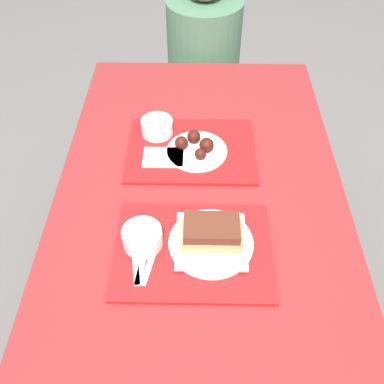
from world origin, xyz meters
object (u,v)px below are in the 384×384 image
at_px(bowl_coleslaw_far, 157,126).
at_px(person_seated_across, 204,46).
at_px(tray_near, 193,250).
at_px(brisket_sandwich_plate, 211,236).
at_px(tray_far, 191,150).
at_px(bowl_coleslaw_near, 142,237).
at_px(wings_plate_far, 196,147).

height_order(bowl_coleslaw_far, person_seated_across, person_seated_across).
distance_m(tray_near, brisket_sandwich_plate, 0.06).
height_order(tray_far, bowl_coleslaw_far, bowl_coleslaw_far).
distance_m(tray_far, bowl_coleslaw_near, 0.41).
height_order(tray_near, bowl_coleslaw_near, bowl_coleslaw_near).
xyz_separation_m(bowl_coleslaw_near, bowl_coleslaw_far, (0.01, 0.47, 0.00)).
bearing_deg(wings_plate_far, bowl_coleslaw_far, 145.93).
height_order(tray_near, tray_far, same).
relative_size(bowl_coleslaw_near, wings_plate_far, 0.54).
bearing_deg(wings_plate_far, tray_far, 145.05).
bearing_deg(person_seated_across, tray_far, -93.24).
xyz_separation_m(tray_near, brisket_sandwich_plate, (0.05, 0.02, 0.04)).
relative_size(tray_near, bowl_coleslaw_far, 3.92).
bearing_deg(tray_near, tray_far, 91.76).
bearing_deg(wings_plate_far, brisket_sandwich_plate, -83.33).
xyz_separation_m(bowl_coleslaw_far, wings_plate_far, (0.14, -0.09, -0.01)).
relative_size(tray_near, wings_plate_far, 2.12).
xyz_separation_m(brisket_sandwich_plate, person_seated_across, (-0.02, 1.18, -0.08)).
xyz_separation_m(tray_near, bowl_coleslaw_near, (-0.14, 0.02, 0.04)).
distance_m(tray_far, brisket_sandwich_plate, 0.40).
relative_size(bowl_coleslaw_near, brisket_sandwich_plate, 0.47).
height_order(tray_far, wings_plate_far, wings_plate_far).
height_order(tray_near, person_seated_across, person_seated_across).
bearing_deg(brisket_sandwich_plate, wings_plate_far, 96.67).
bearing_deg(tray_near, brisket_sandwich_plate, 21.53).
bearing_deg(tray_near, person_seated_across, 88.47).
relative_size(tray_far, person_seated_across, 0.66).
bearing_deg(bowl_coleslaw_near, bowl_coleslaw_far, 89.38).
bearing_deg(tray_near, wings_plate_far, 89.40).
relative_size(tray_far, bowl_coleslaw_near, 3.92).
xyz_separation_m(tray_far, person_seated_across, (0.04, 0.79, -0.04)).
relative_size(tray_near, tray_far, 1.00).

